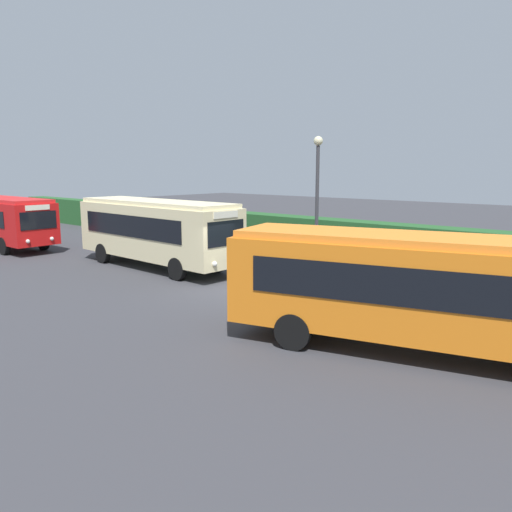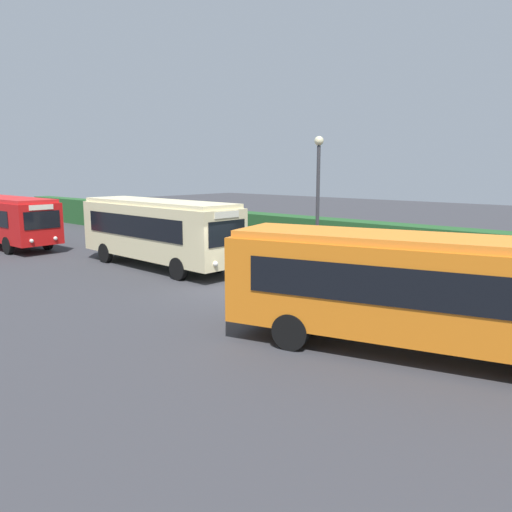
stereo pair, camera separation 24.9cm
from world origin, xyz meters
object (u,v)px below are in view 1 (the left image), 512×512
Objects in this scene: bus_cream at (156,229)px; traffic_cone at (29,228)px; bus_orange at (425,287)px; lamppost at (317,196)px; person_left at (16,228)px.

traffic_cone is (-18.92, 2.51, -1.58)m from bus_cream.
bus_cream reaches higher than bus_orange.
lamppost is (8.35, 1.45, 1.84)m from bus_cream.
traffic_cone is at bearing 174.10° from bus_cream.
bus_cream reaches higher than person_left.
bus_orange is 17.50× the size of traffic_cone.
traffic_cone is (-4.44, 2.93, -0.56)m from person_left.
bus_cream is 1.65× the size of lamppost.
traffic_cone is 0.10× the size of lamppost.
bus_cream is at bearing -7.56° from traffic_cone.
lamppost reaches higher than person_left.
person_left is 2.74× the size of traffic_cone.
bus_cream is 14.92m from bus_orange.
bus_cream is at bearing 153.51° from bus_orange.
bus_orange reaches higher than traffic_cone.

